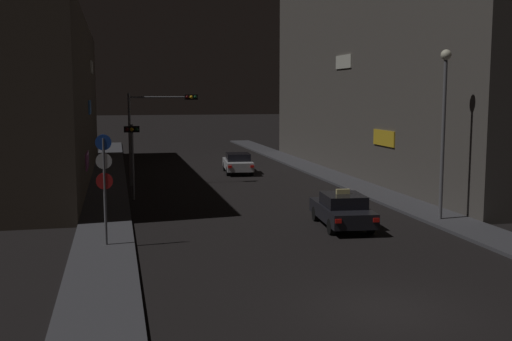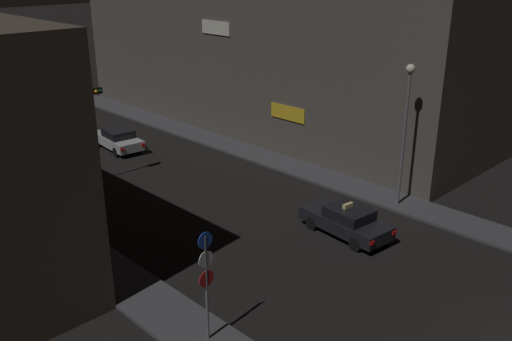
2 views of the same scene
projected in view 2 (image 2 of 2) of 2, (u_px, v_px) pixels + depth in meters
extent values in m
cube|color=#424247|center=(194.00, 134.00, 41.02)|extent=(2.22, 58.50, 0.14)
cube|color=#D859B2|center=(6.00, 192.00, 26.33)|extent=(0.08, 2.80, 0.90)
cube|color=#514C47|center=(273.00, 12.00, 41.40)|extent=(11.10, 33.80, 16.73)
cube|color=yellow|center=(288.00, 113.00, 35.14)|extent=(0.08, 2.80, 0.90)
cube|color=white|center=(216.00, 28.00, 37.98)|extent=(0.08, 2.80, 0.90)
cube|color=black|center=(345.00, 223.00, 25.98)|extent=(2.19, 4.54, 0.60)
cube|color=black|center=(349.00, 213.00, 25.64)|extent=(1.76, 2.11, 0.50)
cube|color=red|center=(372.00, 243.00, 23.89)|extent=(0.24, 0.08, 0.16)
cube|color=red|center=(394.00, 233.00, 24.78)|extent=(0.24, 0.08, 0.16)
cylinder|color=black|center=(312.00, 223.00, 26.59)|extent=(0.28, 0.66, 0.64)
cylinder|color=black|center=(335.00, 214.00, 27.54)|extent=(0.28, 0.66, 0.64)
cylinder|color=black|center=(356.00, 244.00, 24.62)|extent=(0.28, 0.66, 0.64)
cylinder|color=black|center=(379.00, 234.00, 25.57)|extent=(0.28, 0.66, 0.64)
cube|color=#F4E08C|center=(348.00, 206.00, 25.58)|extent=(0.57, 0.23, 0.20)
cube|color=#B7B7BC|center=(118.00, 140.00, 37.67)|extent=(2.20, 4.55, 0.60)
cube|color=black|center=(118.00, 133.00, 37.33)|extent=(1.76, 2.12, 0.50)
cube|color=red|center=(122.00, 149.00, 35.58)|extent=(0.24, 0.08, 0.16)
cube|color=red|center=(143.00, 145.00, 36.47)|extent=(0.24, 0.08, 0.16)
cylinder|color=black|center=(98.00, 142.00, 38.29)|extent=(0.28, 0.66, 0.64)
cylinder|color=black|center=(120.00, 138.00, 39.24)|extent=(0.28, 0.66, 0.64)
cylinder|color=black|center=(116.00, 152.00, 36.32)|extent=(0.28, 0.66, 0.64)
cylinder|color=black|center=(138.00, 147.00, 37.26)|extent=(0.28, 0.66, 0.64)
cylinder|color=slate|center=(35.00, 151.00, 28.91)|extent=(0.16, 0.16, 5.60)
cylinder|color=slate|center=(63.00, 97.00, 29.22)|extent=(3.71, 0.10, 0.10)
cube|color=black|center=(95.00, 91.00, 30.43)|extent=(0.80, 0.28, 0.32)
sphere|color=#3F0C0C|center=(92.00, 92.00, 30.15)|extent=(0.20, 0.20, 0.20)
sphere|color=yellow|center=(96.00, 92.00, 30.31)|extent=(0.20, 0.20, 0.20)
sphere|color=#0C3319|center=(100.00, 91.00, 30.48)|extent=(0.20, 0.20, 0.20)
cylinder|color=slate|center=(84.00, 192.00, 25.92)|extent=(0.16, 0.16, 3.97)
cube|color=black|center=(80.00, 157.00, 25.30)|extent=(0.80, 0.28, 0.32)
sphere|color=#3F0C0C|center=(77.00, 159.00, 25.02)|extent=(0.20, 0.20, 0.20)
sphere|color=yellow|center=(82.00, 157.00, 25.18)|extent=(0.20, 0.20, 0.20)
sphere|color=#0C3319|center=(87.00, 156.00, 25.35)|extent=(0.20, 0.20, 0.20)
cylinder|color=slate|center=(206.00, 289.00, 18.15)|extent=(0.10, 0.10, 3.86)
cylinder|color=blue|center=(205.00, 240.00, 17.50)|extent=(0.57, 0.03, 0.57)
cylinder|color=white|center=(206.00, 259.00, 17.74)|extent=(0.57, 0.03, 0.57)
cylinder|color=red|center=(206.00, 279.00, 18.00)|extent=(0.59, 0.03, 0.59)
cylinder|color=slate|center=(403.00, 141.00, 27.95)|extent=(0.16, 0.16, 6.83)
sphere|color=#EAE5C6|center=(411.00, 69.00, 26.65)|extent=(0.45, 0.45, 0.45)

